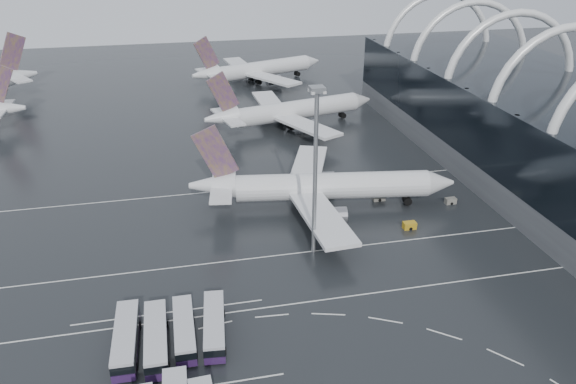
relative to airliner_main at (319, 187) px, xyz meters
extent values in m
plane|color=black|center=(-6.67, -28.20, -4.53)|extent=(420.00, 420.00, 0.00)
torus|color=white|center=(51.33, -0.20, 13.47)|extent=(33.80, 1.80, 33.80)
torus|color=white|center=(51.33, 18.80, 13.47)|extent=(33.80, 1.80, 33.80)
torus|color=white|center=(51.33, 37.80, 13.47)|extent=(33.80, 1.80, 33.80)
torus|color=white|center=(51.33, 56.80, 13.47)|extent=(33.80, 1.80, 33.80)
cube|color=silver|center=(-6.67, -30.20, -4.52)|extent=(120.00, 0.25, 0.01)
cube|color=silver|center=(-6.67, -16.20, -4.52)|extent=(120.00, 0.25, 0.01)
cube|color=silver|center=(-6.67, 11.80, -4.52)|extent=(120.00, 0.25, 0.01)
cube|color=silver|center=(-30.67, -28.20, -4.52)|extent=(28.00, 0.25, 0.01)
cylinder|color=silver|center=(2.69, -0.40, 0.17)|extent=(38.79, 10.96, 5.34)
cone|color=silver|center=(24.42, -3.65, 0.17)|extent=(6.25, 6.09, 5.34)
cone|color=silver|center=(-20.86, 3.12, 1.09)|extent=(9.89, 6.64, 5.34)
cube|color=#411B75|center=(-19.95, 2.98, 7.89)|extent=(8.85, 1.86, 11.31)
cube|color=silver|center=(-19.04, 2.85, 1.09)|extent=(6.55, 16.99, 0.46)
cube|color=silver|center=(-2.65, -11.23, -0.39)|extent=(7.83, 23.35, 0.74)
cube|color=silver|center=(0.75, 11.52, -0.39)|extent=(14.09, 23.80, 0.74)
cylinder|color=slate|center=(0.56, -8.46, -2.04)|extent=(5.47, 3.84, 3.13)
cylinder|color=slate|center=(3.01, 7.92, -2.04)|extent=(5.47, 3.84, 3.13)
cube|color=black|center=(-0.95, 0.14, -3.51)|extent=(11.79, 7.46, 2.02)
cylinder|color=silver|center=(7.67, 50.46, 0.11)|extent=(36.89, 13.73, 5.28)
cone|color=silver|center=(28.15, 55.40, 0.11)|extent=(6.54, 6.41, 5.28)
cone|color=silver|center=(-14.58, 45.10, 1.02)|extent=(10.08, 7.26, 5.28)
cube|color=#411B75|center=(-13.70, 45.31, 7.75)|extent=(8.65, 2.58, 11.18)
cube|color=silver|center=(-12.82, 45.53, 1.02)|extent=(7.82, 16.88, 0.45)
cube|color=silver|center=(6.79, 38.56, -0.43)|extent=(15.56, 23.26, 0.73)
cube|color=silver|center=(1.46, 60.66, -0.43)|extent=(6.98, 22.91, 0.73)
cylinder|color=slate|center=(8.70, 42.29, -2.07)|extent=(5.59, 4.18, 3.09)
cylinder|color=slate|center=(4.86, 58.21, -2.07)|extent=(5.59, 4.18, 3.09)
cube|color=black|center=(4.13, 49.61, -3.53)|extent=(11.98, 8.22, 2.00)
cylinder|color=silver|center=(6.85, 100.49, 0.24)|extent=(36.05, 17.38, 5.42)
cone|color=silver|center=(26.60, 107.58, 0.24)|extent=(7.11, 7.00, 5.42)
cone|color=silver|center=(-14.66, 92.78, 1.18)|extent=(10.63, 8.26, 5.42)
cube|color=#411B75|center=(-13.78, 93.09, 8.10)|extent=(8.67, 3.57, 11.50)
cube|color=silver|center=(-12.90, 93.41, 1.18)|extent=(9.64, 17.26, 0.47)
cube|color=silver|center=(7.27, 88.23, -0.32)|extent=(17.86, 23.32, 0.75)
cube|color=silver|center=(-0.62, 110.23, -0.32)|extent=(9.63, 24.04, 0.75)
cylinder|color=slate|center=(8.81, 92.26, -2.00)|extent=(5.91, 4.73, 3.18)
cylinder|color=slate|center=(3.13, 108.10, -2.00)|extent=(5.91, 4.73, 3.18)
cube|color=black|center=(3.33, 99.23, -3.50)|extent=(12.58, 9.42, 2.06)
cone|color=silver|center=(-71.50, 65.10, 1.28)|extent=(9.62, 5.69, 5.52)
cube|color=silver|center=(-73.40, 65.13, 1.28)|extent=(4.58, 17.21, 0.48)
cone|color=silver|center=(-74.82, 100.95, 1.94)|extent=(12.26, 10.78, 6.15)
cube|color=#411B75|center=(-75.72, 100.39, 9.79)|extent=(9.05, 5.88, 13.04)
cube|color=silver|center=(-76.63, 99.84, 1.94)|extent=(14.04, 18.77, 0.53)
cube|color=#2B1542|center=(-36.41, -35.09, -3.61)|extent=(3.30, 13.37, 1.13)
cube|color=black|center=(-36.41, -35.09, -2.38)|extent=(3.35, 13.11, 1.33)
cube|color=#BABABF|center=(-36.41, -35.09, -1.48)|extent=(3.30, 13.37, 0.46)
cylinder|color=black|center=(-35.09, -39.39, -4.02)|extent=(0.38, 1.03, 1.02)
cylinder|color=black|center=(-37.94, -39.31, -4.02)|extent=(0.38, 1.03, 1.02)
cylinder|color=black|center=(-34.88, -30.87, -4.02)|extent=(0.38, 1.03, 1.02)
cylinder|color=black|center=(-37.72, -30.80, -4.02)|extent=(0.38, 1.03, 1.02)
cube|color=#2B1542|center=(-32.44, -35.90, -3.61)|extent=(2.95, 13.23, 1.12)
cube|color=black|center=(-32.44, -35.90, -2.39)|extent=(3.01, 12.97, 1.32)
cube|color=#BABABF|center=(-32.44, -35.90, -1.50)|extent=(2.95, 13.23, 0.46)
cylinder|color=black|center=(-31.03, -40.13, -4.02)|extent=(0.36, 1.02, 1.02)
cylinder|color=black|center=(-33.86, -40.13, -4.02)|extent=(0.36, 1.02, 1.02)
cylinder|color=black|center=(-31.03, -31.66, -4.02)|extent=(0.36, 1.02, 1.02)
cylinder|color=black|center=(-33.86, -31.66, -4.02)|extent=(0.36, 1.02, 1.02)
cube|color=#2B1542|center=(-28.64, -34.68, -3.68)|extent=(2.80, 12.19, 1.03)
cube|color=black|center=(-28.64, -34.68, -2.56)|extent=(2.85, 11.95, 1.22)
cube|color=#BABABF|center=(-28.64, -34.68, -1.74)|extent=(2.80, 12.19, 0.42)
cylinder|color=black|center=(-27.37, -38.58, -4.06)|extent=(0.33, 0.94, 0.94)
cylinder|color=black|center=(-29.97, -38.56, -4.06)|extent=(0.33, 0.94, 0.94)
cylinder|color=black|center=(-27.31, -30.79, -4.06)|extent=(0.33, 0.94, 0.94)
cylinder|color=black|center=(-29.92, -30.77, -4.06)|extent=(0.33, 0.94, 0.94)
cube|color=#2B1542|center=(-24.51, -34.75, -3.66)|extent=(3.96, 12.73, 1.06)
cube|color=black|center=(-24.51, -34.75, -2.50)|extent=(3.99, 12.49, 1.25)
cube|color=#BABABF|center=(-24.51, -34.75, -1.66)|extent=(3.96, 12.73, 0.43)
cylinder|color=black|center=(-23.55, -38.87, -4.05)|extent=(0.43, 0.99, 0.96)
cylinder|color=black|center=(-26.22, -38.62, -4.05)|extent=(0.43, 0.99, 0.96)
cylinder|color=black|center=(-22.80, -30.89, -4.05)|extent=(0.43, 0.99, 0.96)
cylinder|color=black|center=(-25.47, -30.64, -4.05)|extent=(0.43, 0.99, 0.96)
cylinder|color=gray|center=(-5.33, -16.27, 9.91)|extent=(0.72, 0.72, 28.88)
cube|color=gray|center=(-5.33, -16.27, 24.66)|extent=(2.27, 2.27, 0.83)
cube|color=white|center=(-5.33, -16.27, 24.35)|extent=(2.06, 2.06, 0.41)
cube|color=#B98C18|center=(14.50, -12.22, -3.86)|extent=(2.43, 1.44, 1.33)
cube|color=slate|center=(13.14, 0.44, -3.84)|extent=(2.50, 1.48, 1.37)
cube|color=slate|center=(27.03, -4.24, -3.92)|extent=(2.21, 1.30, 1.20)
camera|label=1|loc=(-27.88, -97.75, 47.81)|focal=35.00mm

